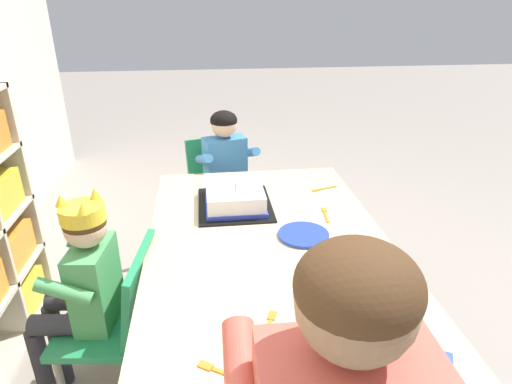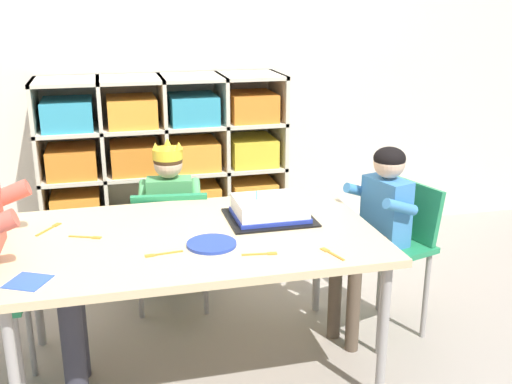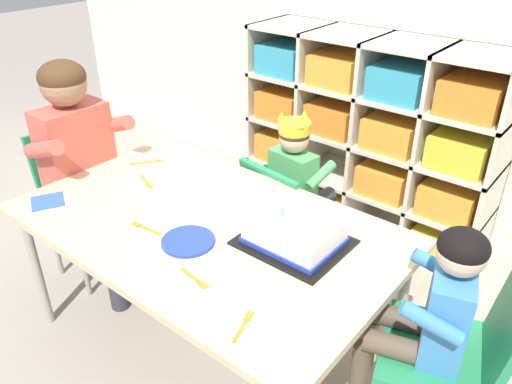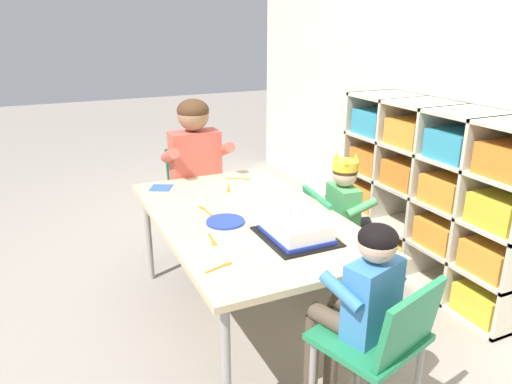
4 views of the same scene
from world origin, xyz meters
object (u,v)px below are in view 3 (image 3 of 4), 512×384
(activity_table, at_px, (205,231))
(classroom_chair_guest_side, at_px, (455,356))
(adult_helper_seated, at_px, (84,155))
(guest_at_table_side, at_px, (426,315))
(paper_plate_stack, at_px, (188,241))
(fork_near_child_seat, at_px, (147,182))
(birthday_cake_on_tray, at_px, (294,234))
(fork_beside_plate_stack, at_px, (148,162))
(classroom_chair_blue, at_px, (283,210))
(fork_at_table_front_edge, at_px, (196,279))
(fork_near_cake_tray, at_px, (144,228))
(fork_scattered_mid_table, at_px, (244,324))
(child_with_crown, at_px, (299,176))
(classroom_chair_adult_side, at_px, (78,188))

(activity_table, bearing_deg, classroom_chair_guest_side, 7.77)
(adult_helper_seated, relative_size, guest_at_table_side, 1.23)
(paper_plate_stack, bearing_deg, fork_near_child_seat, 156.71)
(activity_table, bearing_deg, paper_plate_stack, -69.96)
(birthday_cake_on_tray, height_order, fork_beside_plate_stack, birthday_cake_on_tray)
(classroom_chair_blue, bearing_deg, fork_at_table_front_edge, 114.01)
(activity_table, relative_size, fork_beside_plate_stack, 10.73)
(fork_near_cake_tray, xyz_separation_m, fork_beside_plate_stack, (-0.40, 0.36, 0.00))
(activity_table, bearing_deg, birthday_cake_on_tray, 16.46)
(guest_at_table_side, bearing_deg, classroom_chair_guest_side, 90.00)
(activity_table, height_order, fork_at_table_front_edge, fork_at_table_front_edge)
(birthday_cake_on_tray, bearing_deg, fork_scattered_mid_table, -73.84)
(adult_helper_seated, xyz_separation_m, classroom_chair_guest_side, (1.61, 0.13, -0.22))
(activity_table, relative_size, paper_plate_stack, 7.66)
(adult_helper_seated, distance_m, paper_plate_stack, 0.76)
(fork_beside_plate_stack, bearing_deg, fork_near_child_seat, 80.95)
(activity_table, relative_size, fork_near_child_seat, 11.30)
(adult_helper_seated, height_order, guest_at_table_side, adult_helper_seated)
(child_with_crown, height_order, adult_helper_seated, adult_helper_seated)
(fork_near_cake_tray, bearing_deg, fork_beside_plate_stack, 131.75)
(birthday_cake_on_tray, bearing_deg, child_with_crown, 123.03)
(classroom_chair_guest_side, relative_size, fork_at_table_front_edge, 5.41)
(adult_helper_seated, relative_size, fork_scattered_mid_table, 8.61)
(activity_table, height_order, guest_at_table_side, guest_at_table_side)
(paper_plate_stack, xyz_separation_m, fork_scattered_mid_table, (0.40, -0.17, -0.00))
(birthday_cake_on_tray, bearing_deg, paper_plate_stack, -141.35)
(adult_helper_seated, distance_m, guest_at_table_side, 1.52)
(birthday_cake_on_tray, xyz_separation_m, fork_scattered_mid_table, (0.12, -0.40, -0.04))
(fork_scattered_mid_table, bearing_deg, paper_plate_stack, -131.16)
(classroom_chair_blue, bearing_deg, birthday_cake_on_tray, 136.82)
(fork_scattered_mid_table, bearing_deg, fork_beside_plate_stack, -134.06)
(child_with_crown, bearing_deg, adult_helper_seated, 50.24)
(paper_plate_stack, relative_size, fork_at_table_front_edge, 1.44)
(fork_near_child_seat, xyz_separation_m, fork_beside_plate_stack, (-0.14, 0.13, 0.00))
(child_with_crown, relative_size, classroom_chair_guest_side, 1.22)
(classroom_chair_blue, distance_m, classroom_chair_adult_side, 0.96)
(classroom_chair_blue, height_order, paper_plate_stack, classroom_chair_blue)
(classroom_chair_blue, distance_m, birthday_cake_on_tray, 0.62)
(fork_beside_plate_stack, bearing_deg, classroom_chair_blue, 156.72)
(activity_table, xyz_separation_m, adult_helper_seated, (-0.71, -0.01, 0.10))
(adult_helper_seated, xyz_separation_m, birthday_cake_on_tray, (1.03, 0.11, -0.02))
(classroom_chair_guest_side, height_order, fork_beside_plate_stack, classroom_chair_guest_side)
(classroom_chair_adult_side, height_order, fork_near_child_seat, classroom_chair_adult_side)
(fork_at_table_front_edge, distance_m, fork_beside_plate_stack, 0.86)
(classroom_chair_adult_side, height_order, fork_at_table_front_edge, classroom_chair_adult_side)
(birthday_cake_on_tray, distance_m, paper_plate_stack, 0.36)
(fork_near_cake_tray, bearing_deg, classroom_chair_guest_side, 8.97)
(guest_at_table_side, xyz_separation_m, fork_at_table_front_edge, (-0.60, -0.34, 0.04))
(child_with_crown, height_order, fork_near_child_seat, child_with_crown)
(guest_at_table_side, bearing_deg, fork_beside_plate_stack, -111.07)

